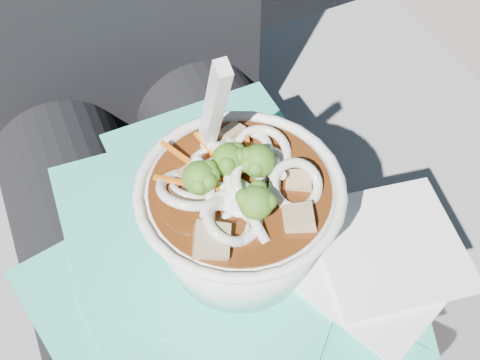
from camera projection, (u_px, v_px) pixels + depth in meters
name	position (u px, v px, depth m)	size (l,w,h in m)	color
stone_ledge	(170.00, 302.00, 0.99)	(1.00, 0.50, 0.46)	slate
lap	(194.00, 284.00, 0.67)	(0.31, 0.48, 0.15)	black
person_body	(163.00, 200.00, 0.70)	(0.34, 0.94, 1.00)	black
plastic_bag	(225.00, 280.00, 0.58)	(0.35, 0.42, 0.02)	#2FC5A7
napkins	(383.00, 262.00, 0.58)	(0.17, 0.17, 0.01)	white
udon_bowl	(239.00, 213.00, 0.54)	(0.17, 0.17, 0.21)	white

